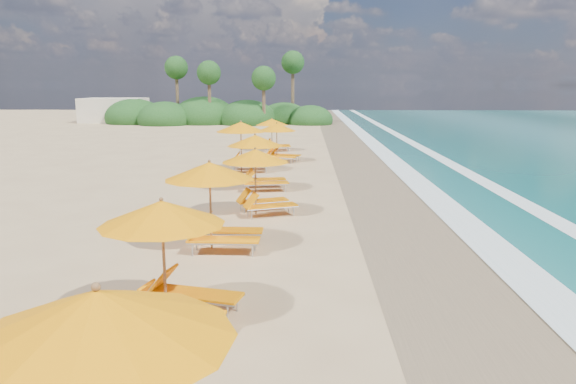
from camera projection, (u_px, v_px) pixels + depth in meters
ground at (288, 232)px, 16.05m from camera, size 160.00×160.00×0.00m
wet_sand at (424, 233)px, 15.92m from camera, size 4.00×160.00×0.01m
surf_foam at (517, 233)px, 15.83m from camera, size 4.00×160.00×0.01m
station_3 at (172, 253)px, 9.77m from camera, size 2.85×2.76×2.31m
station_4 at (217, 199)px, 14.16m from camera, size 2.57×2.37×2.38m
station_5 at (260, 177)px, 18.03m from camera, size 2.93×2.90×2.26m
station_6 at (260, 158)px, 22.23m from camera, size 2.80×2.67×2.34m
station_7 at (245, 143)px, 27.11m from camera, size 2.83×2.64×2.54m
station_8 at (280, 140)px, 30.54m from camera, size 2.83×2.76×2.22m
station_9 at (274, 132)px, 35.66m from camera, size 2.49×2.35×2.17m
treeline at (213, 115)px, 60.80m from camera, size 25.80×8.80×9.74m
beach_building at (114, 110)px, 63.55m from camera, size 7.00×5.00×2.80m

